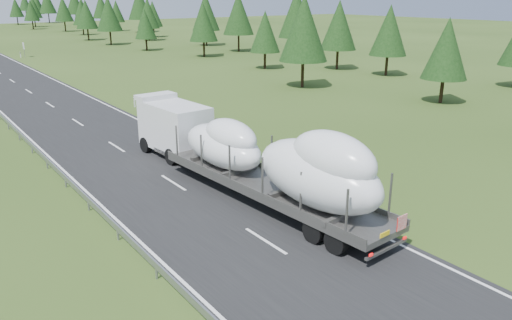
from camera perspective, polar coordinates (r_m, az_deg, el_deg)
ground at (r=22.67m, az=1.09°, el=-9.26°), size 400.00×400.00×0.00m
highway_sign at (r=98.31m, az=-25.02°, el=11.63°), size 0.08×0.90×2.60m
tree_line_right at (r=134.67m, az=-13.97°, el=16.32°), size 27.99×282.98×12.63m
boat_truck at (r=26.85m, az=-0.80°, el=0.92°), size 3.96×21.20×4.87m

